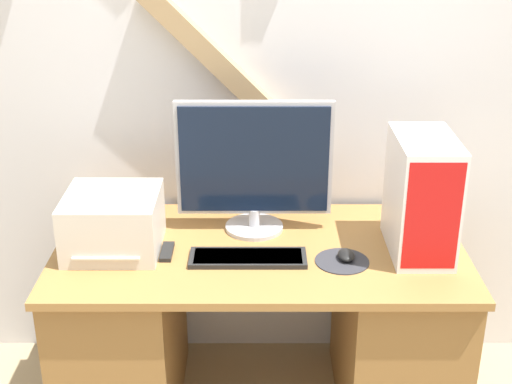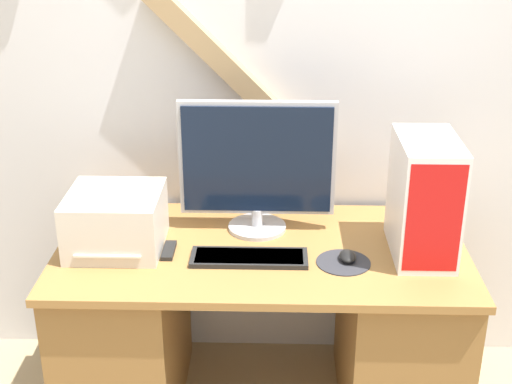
# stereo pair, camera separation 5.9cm
# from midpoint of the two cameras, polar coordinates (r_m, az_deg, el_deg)

# --- Properties ---
(wall_back) EXTENTS (6.40, 0.13, 2.82)m
(wall_back) POSITION_cam_midpoint_polar(r_m,az_deg,el_deg) (2.85, -0.31, 11.20)
(wall_back) COLOR silver
(wall_back) RESTS_ON ground_plane
(desk) EXTENTS (1.52, 0.77, 0.73)m
(desk) POSITION_cam_midpoint_polar(r_m,az_deg,el_deg) (2.84, -0.18, -10.72)
(desk) COLOR olive
(desk) RESTS_ON ground_plane
(monitor) EXTENTS (0.59, 0.23, 0.52)m
(monitor) POSITION_cam_midpoint_polar(r_m,az_deg,el_deg) (2.69, -0.62, 2.22)
(monitor) COLOR #B7B7BC
(monitor) RESTS_ON desk
(keyboard) EXTENTS (0.42, 0.14, 0.02)m
(keyboard) POSITION_cam_midpoint_polar(r_m,az_deg,el_deg) (2.57, -1.16, -5.27)
(keyboard) COLOR black
(keyboard) RESTS_ON desk
(mousepad) EXTENTS (0.19, 0.19, 0.00)m
(mousepad) POSITION_cam_midpoint_polar(r_m,az_deg,el_deg) (2.57, 6.40, -5.54)
(mousepad) COLOR #2D2D33
(mousepad) RESTS_ON desk
(mouse) EXTENTS (0.06, 0.09, 0.03)m
(mouse) POSITION_cam_midpoint_polar(r_m,az_deg,el_deg) (2.58, 6.73, -5.04)
(mouse) COLOR black
(mouse) RESTS_ON mousepad
(computer_tower) EXTENTS (0.21, 0.36, 0.44)m
(computer_tower) POSITION_cam_midpoint_polar(r_m,az_deg,el_deg) (2.61, 12.64, -0.33)
(computer_tower) COLOR white
(computer_tower) RESTS_ON desk
(printer) EXTENTS (0.34, 0.34, 0.22)m
(printer) POSITION_cam_midpoint_polar(r_m,az_deg,el_deg) (2.66, -11.83, -2.38)
(printer) COLOR beige
(printer) RESTS_ON desk
(remote_control) EXTENTS (0.04, 0.13, 0.02)m
(remote_control) POSITION_cam_midpoint_polar(r_m,az_deg,el_deg) (2.63, -7.62, -4.75)
(remote_control) COLOR black
(remote_control) RESTS_ON desk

